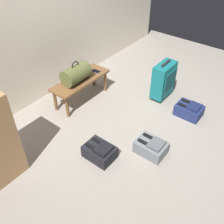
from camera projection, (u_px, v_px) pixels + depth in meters
The scene contains 9 objects.
ground_plane at pixel (129, 127), 3.70m from camera, with size 6.60×6.60×0.00m, color gray.
back_wall at pixel (39, 5), 3.57m from camera, with size 6.00×0.10×2.80m, color silver.
bench at pixel (81, 82), 4.01m from camera, with size 1.00×0.36×0.39m.
duffel_bag_olive at pixel (76, 74), 3.84m from camera, with size 0.44×0.26×0.34m.
cell_phone at pixel (96, 71), 4.15m from camera, with size 0.07×0.14×0.01m.
suitcase_upright_teal at pixel (164, 80), 4.07m from camera, with size 0.43×0.24×0.64m.
backpack_dark at pixel (100, 152), 3.21m from camera, with size 0.28×0.38×0.21m.
backpack_navy at pixel (189, 110), 3.85m from camera, with size 0.28×0.38×0.21m.
backpack_grey at pixel (151, 147), 3.27m from camera, with size 0.28×0.38×0.21m.
Camera 1 is at (-2.29, -1.48, 2.52)m, focal length 41.27 mm.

